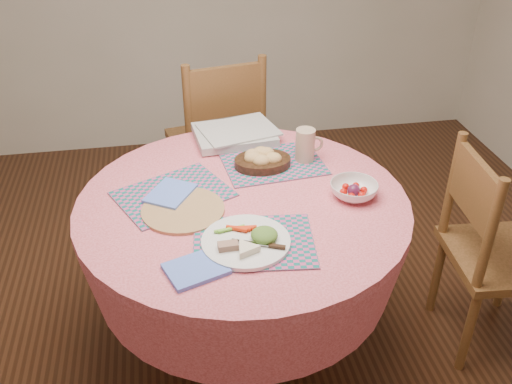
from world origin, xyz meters
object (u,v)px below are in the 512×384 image
dining_table (243,242)px  wicker_trivet (183,210)px  chair_right (491,249)px  latte_mug (306,145)px  fruit_bowl (354,190)px  bread_bowl (262,159)px  dinner_plate (248,240)px  chair_back (219,139)px

dining_table → wicker_trivet: (-0.22, -0.04, 0.20)m
wicker_trivet → chair_right: bearing=-4.1°
latte_mug → fruit_bowl: 0.32m
bread_bowl → latte_mug: latte_mug is taller
dinner_plate → fruit_bowl: 0.49m
chair_right → bread_bowl: chair_right is taller
dinner_plate → latte_mug: size_ratio=2.18×
chair_back → fruit_bowl: bearing=100.5°
dining_table → wicker_trivet: 0.30m
chair_back → latte_mug: chair_back is taller
bread_bowl → chair_right: bearing=-22.1°
dining_table → bread_bowl: size_ratio=5.39×
dining_table → chair_back: 0.96m
latte_mug → fruit_bowl: latte_mug is taller
dining_table → chair_back: size_ratio=1.24×
chair_right → chair_back: (-0.98, 1.08, 0.04)m
chair_right → wicker_trivet: bearing=90.5°
dining_table → chair_right: (0.99, -0.12, -0.07)m
dinner_plate → latte_mug: bearing=58.3°
bread_bowl → dining_table: bearing=-116.4°
chair_right → dinner_plate: chair_right is taller
wicker_trivet → latte_mug: latte_mug is taller
dining_table → fruit_bowl: size_ratio=5.74×
chair_back → dining_table: bearing=78.0°
dining_table → wicker_trivet: bearing=-170.8°
chair_back → bread_bowl: 0.78m
chair_right → latte_mug: 0.86m
wicker_trivet → latte_mug: bearing=28.9°
chair_back → latte_mug: size_ratio=7.39×
dinner_plate → fruit_bowl: dinner_plate is taller
chair_back → latte_mug: 0.82m
chair_right → fruit_bowl: bearing=86.9°
chair_back → dinner_plate: (-0.04, -1.23, 0.25)m
dining_table → wicker_trivet: wicker_trivet is taller
wicker_trivet → fruit_bowl: 0.64m
chair_back → chair_right: bearing=121.0°
latte_mug → wicker_trivet: bearing=-151.1°
wicker_trivet → fruit_bowl: fruit_bowl is taller
latte_mug → dining_table: bearing=-140.0°
chair_right → dinner_plate: bearing=103.0°
chair_back → wicker_trivet: 1.05m
wicker_trivet → bread_bowl: (0.34, 0.27, 0.03)m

